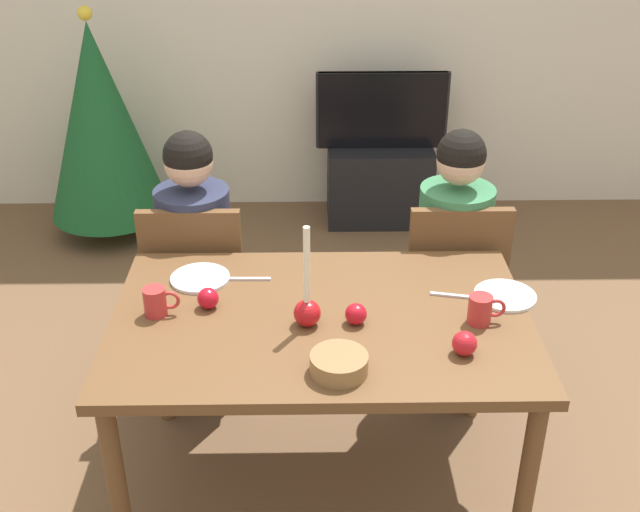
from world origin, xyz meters
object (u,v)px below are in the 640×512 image
(mug_left, at_px, (156,302))
(person_right_child, at_px, (451,268))
(bowl_walnuts, at_px, (339,364))
(plate_left, at_px, (200,278))
(dining_table, at_px, (321,337))
(chair_right, at_px, (451,283))
(mug_right, at_px, (481,309))
(apple_near_candle, at_px, (208,298))
(person_left_child, at_px, (198,270))
(christmas_tree, at_px, (100,122))
(apple_by_right_mug, at_px, (356,314))
(chair_left, at_px, (198,285))
(plate_right, at_px, (505,296))
(tv, at_px, (382,110))
(tv_stand, at_px, (379,183))
(apple_by_left_plate, at_px, (465,343))
(candle_centerpiece, at_px, (307,306))

(mug_left, bearing_deg, person_right_child, 29.31)
(person_right_child, distance_m, bowl_walnuts, 1.09)
(person_right_child, relative_size, plate_left, 5.49)
(dining_table, bearing_deg, chair_right, 47.62)
(mug_right, height_order, apple_near_candle, mug_right)
(person_left_child, xyz_separation_m, mug_right, (1.02, -0.68, 0.23))
(christmas_tree, xyz_separation_m, apple_by_right_mug, (1.35, -2.17, 0.08))
(dining_table, bearing_deg, person_right_child, 49.10)
(chair_left, distance_m, christmas_tree, 1.70)
(dining_table, xyz_separation_m, person_right_child, (0.55, 0.64, -0.10))
(plate_left, xyz_separation_m, mug_left, (-0.11, -0.23, 0.04))
(plate_right, bearing_deg, mug_left, -175.67)
(tv, relative_size, mug_left, 6.48)
(person_left_child, height_order, christmas_tree, christmas_tree)
(mug_left, bearing_deg, chair_right, 28.01)
(tv, distance_m, apple_by_right_mug, 2.36)
(person_left_child, height_order, bowl_walnuts, person_left_child)
(plate_right, height_order, mug_right, mug_right)
(bowl_walnuts, xyz_separation_m, apple_near_candle, (-0.43, 0.37, 0.01))
(chair_left, height_order, chair_right, same)
(tv_stand, bearing_deg, christmas_tree, -174.04)
(mug_left, bearing_deg, plate_left, 63.14)
(plate_left, relative_size, apple_by_right_mug, 2.95)
(person_left_child, relative_size, apple_near_candle, 16.00)
(apple_near_candle, bearing_deg, plate_left, 105.38)
(chair_left, relative_size, apple_near_candle, 12.29)
(apple_by_left_plate, bearing_deg, apple_by_right_mug, 151.57)
(candle_centerpiece, distance_m, plate_right, 0.71)
(chair_left, distance_m, bowl_walnuts, 1.10)
(person_left_child, bearing_deg, plate_left, -79.82)
(christmas_tree, height_order, mug_left, christmas_tree)
(plate_left, xyz_separation_m, bowl_walnuts, (0.48, -0.55, 0.02))
(chair_right, xyz_separation_m, mug_right, (-0.03, -0.65, 0.29))
(tv, height_order, plate_right, tv)
(candle_centerpiece, bearing_deg, person_right_child, 48.95)
(dining_table, xyz_separation_m, bowl_walnuts, (0.05, -0.30, 0.11))
(chair_right, relative_size, christmas_tree, 0.66)
(dining_table, distance_m, tv, 2.34)
(mug_left, xyz_separation_m, mug_right, (1.07, -0.07, 0.00))
(person_left_child, distance_m, apple_by_left_plate, 1.29)
(chair_left, xyz_separation_m, candle_centerpiece, (0.46, -0.66, 0.31))
(plate_left, distance_m, mug_left, 0.26)
(person_right_child, height_order, tv_stand, person_right_child)
(chair_left, distance_m, tv_stand, 1.94)
(mug_left, distance_m, apple_by_right_mug, 0.66)
(mug_left, bearing_deg, apple_near_candle, 13.08)
(christmas_tree, xyz_separation_m, apple_near_candle, (0.85, -2.07, 0.08))
(tv, relative_size, plate_left, 3.70)
(apple_by_right_mug, bearing_deg, dining_table, 159.08)
(apple_near_candle, height_order, apple_by_left_plate, apple_by_left_plate)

